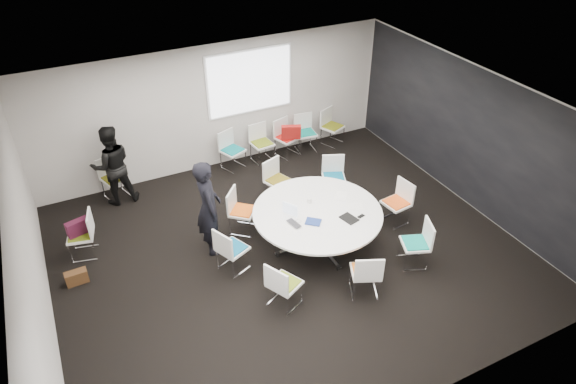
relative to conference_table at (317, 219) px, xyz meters
name	(u,v)px	position (x,y,z in m)	size (l,w,h in m)	color
room_shell	(293,186)	(-0.48, 0.03, 0.85)	(8.08, 7.08, 2.88)	black
conference_table	(317,219)	(0.00, 0.00, 0.00)	(2.32, 2.32, 0.73)	silver
projection_screen	(250,82)	(0.23, 3.49, 1.30)	(1.90, 0.03, 1.35)	white
chair_ring_a	(396,210)	(1.69, -0.11, -0.28)	(0.50, 0.51, 0.88)	silver
chair_ring_b	(333,185)	(1.07, 1.21, -0.28)	(0.60, 0.59, 0.88)	silver
chair_ring_c	(278,188)	(-0.02, 1.61, -0.28)	(0.59, 0.58, 0.88)	silver
chair_ring_d	(242,218)	(-1.07, 0.97, -0.28)	(0.64, 0.64, 0.88)	silver
chair_ring_e	(232,256)	(-1.63, 0.05, -0.28)	(0.60, 0.60, 0.88)	silver
chair_ring_f	(284,292)	(-1.21, -1.10, -0.28)	(0.61, 0.61, 0.88)	silver
chair_ring_g	(365,280)	(0.09, -1.45, -0.28)	(0.60, 0.60, 0.88)	silver
chair_ring_h	(414,251)	(1.26, -1.24, -0.28)	(0.58, 0.59, 0.88)	silver
chair_back_a	(233,157)	(-0.40, 3.20, -0.28)	(0.59, 0.59, 0.88)	silver
chair_back_b	(262,150)	(0.33, 3.20, -0.28)	(0.51, 0.50, 0.88)	silver
chair_back_c	(287,144)	(0.96, 3.19, -0.28)	(0.58, 0.57, 0.88)	silver
chair_back_d	(305,139)	(1.47, 3.20, -0.28)	(0.51, 0.50, 0.88)	silver
chair_back_e	(332,133)	(2.21, 3.20, -0.28)	(0.60, 0.60, 0.88)	silver
chair_spare_left	(84,242)	(-3.87, 1.58, -0.28)	(0.54, 0.55, 0.88)	silver
chair_person_back	(116,185)	(-3.00, 3.20, -0.28)	(0.58, 0.57, 0.88)	silver
person_main	(209,207)	(-1.77, 0.73, 0.36)	(0.67, 0.44, 1.83)	black
person_back	(112,165)	(-3.00, 3.03, 0.30)	(0.83, 0.64, 1.70)	black
laptop	(296,223)	(-0.50, -0.13, 0.19)	(0.30, 0.19, 0.02)	#333338
laptop_lid	(290,209)	(-0.49, 0.12, 0.31)	(0.30, 0.02, 0.22)	silver
notebook_black	(349,219)	(0.39, -0.44, 0.19)	(0.22, 0.30, 0.02)	black
tablet_folio	(313,222)	(-0.22, -0.24, 0.19)	(0.26, 0.20, 0.03)	navy
papers_right	(341,196)	(0.63, 0.23, 0.18)	(0.30, 0.21, 0.00)	white
papers_front	(354,206)	(0.68, -0.16, 0.18)	(0.30, 0.21, 0.00)	white
cup	(309,200)	(0.00, 0.31, 0.22)	(0.08, 0.08, 0.09)	white
phone	(361,216)	(0.62, -0.47, 0.18)	(0.14, 0.07, 0.01)	black
maroon_bag	(78,227)	(-3.89, 1.58, 0.07)	(0.40, 0.14, 0.28)	#411125
brown_bag	(77,277)	(-4.12, 0.89, -0.43)	(0.36, 0.16, 0.24)	#462B16
red_jacket	(291,132)	(0.97, 2.96, 0.15)	(0.44, 0.10, 0.35)	#A11613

